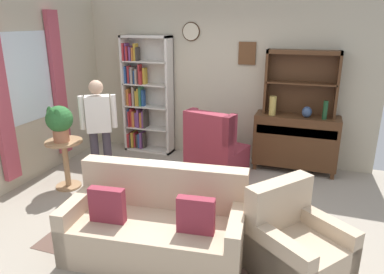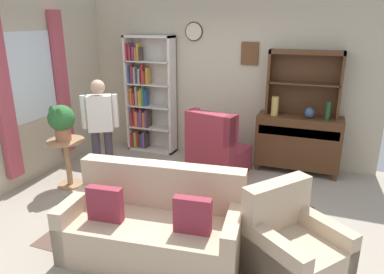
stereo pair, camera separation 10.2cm
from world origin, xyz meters
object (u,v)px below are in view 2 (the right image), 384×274
object	(u,v)px
vase_round	(309,113)
coffee_table	(190,184)
book_stack	(188,178)
vase_tall	(275,106)
bottle_wine	(328,111)
person_reading	(101,125)
armchair_floral	(293,248)
potted_plant_large	(61,120)
couch_floral	(155,226)
wingback_chair	(216,151)
sideboard_hutch	(305,74)
sideboard	(298,141)
bookshelf	(147,97)
plant_stand	(68,158)

from	to	relation	value
vase_round	coffee_table	world-z (taller)	vase_round
book_stack	vase_tall	bearing A→B (deg)	65.92
bottle_wine	person_reading	size ratio (longest dim) A/B	0.18
armchair_floral	vase_tall	bearing A→B (deg)	103.04
vase_round	potted_plant_large	xyz separation A→B (m)	(-3.22, -1.72, 0.01)
vase_tall	coffee_table	bearing A→B (deg)	-114.77
couch_floral	potted_plant_large	bearing A→B (deg)	153.02
potted_plant_large	person_reading	xyz separation A→B (m)	(0.43, 0.32, -0.11)
armchair_floral	wingback_chair	bearing A→B (deg)	124.19
sideboard_hutch	bottle_wine	size ratio (longest dim) A/B	3.90
sideboard_hutch	couch_floral	xyz separation A→B (m)	(-1.19, -2.87, -1.25)
bottle_wine	book_stack	bearing A→B (deg)	-131.87
book_stack	vase_round	bearing A→B (deg)	53.58
sideboard	armchair_floral	size ratio (longest dim) A/B	1.21
sideboard_hutch	book_stack	world-z (taller)	sideboard_hutch
armchair_floral	book_stack	size ratio (longest dim) A/B	5.56
armchair_floral	book_stack	world-z (taller)	armchair_floral
bookshelf	armchair_floral	xyz separation A→B (m)	(2.92, -2.70, -0.72)
bookshelf	sideboard	bearing A→B (deg)	-1.71
armchair_floral	coffee_table	xyz separation A→B (m)	(-1.37, 0.84, 0.06)
sideboard_hutch	plant_stand	size ratio (longest dim) A/B	1.53
armchair_floral	sideboard_hutch	bearing A→B (deg)	94.14
bookshelf	couch_floral	xyz separation A→B (m)	(1.53, -2.84, -0.70)
sideboard	armchair_floral	bearing A→B (deg)	-85.69
coffee_table	vase_tall	bearing A→B (deg)	65.23
vase_tall	potted_plant_large	distance (m)	3.20
wingback_chair	vase_tall	bearing A→B (deg)	32.62
sideboard	bottle_wine	world-z (taller)	bottle_wine
sideboard_hutch	coffee_table	size ratio (longest dim) A/B	1.38
vase_tall	couch_floral	xyz separation A→B (m)	(-0.80, -2.68, -0.76)
sideboard_hutch	person_reading	bearing A→B (deg)	-149.39
bookshelf	couch_floral	world-z (taller)	bookshelf
vase_tall	person_reading	distance (m)	2.67
bookshelf	bottle_wine	xyz separation A→B (m)	(3.11, -0.17, 0.05)
bookshelf	person_reading	xyz separation A→B (m)	(0.05, -1.55, -0.10)
couch_floral	person_reading	distance (m)	2.05
vase_round	armchair_floral	distance (m)	2.65
sideboard	vase_tall	world-z (taller)	vase_tall
couch_floral	armchair_floral	bearing A→B (deg)	5.82
bookshelf	couch_floral	bearing A→B (deg)	-61.61
bottle_wine	sideboard_hutch	bearing A→B (deg)	153.04
plant_stand	potted_plant_large	xyz separation A→B (m)	(-0.01, -0.03, 0.58)
vase_tall	potted_plant_large	xyz separation A→B (m)	(-2.70, -1.71, -0.05)
wingback_chair	bookshelf	bearing A→B (deg)	156.55
couch_floral	wingback_chair	world-z (taller)	wingback_chair
sideboard	book_stack	world-z (taller)	sideboard
vase_round	wingback_chair	xyz separation A→B (m)	(-1.31, -0.52, -0.62)
potted_plant_large	bookshelf	bearing A→B (deg)	78.72
vase_round	armchair_floral	xyz separation A→B (m)	(0.07, -2.55, -0.72)
wingback_chair	book_stack	xyz separation A→B (m)	(0.01, -1.25, 0.08)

